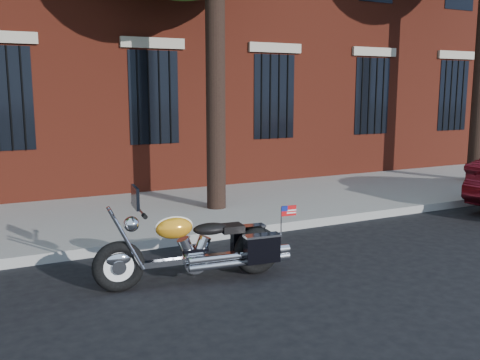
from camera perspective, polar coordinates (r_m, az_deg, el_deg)
name	(u,v)px	position (r m, az deg, el deg)	size (l,w,h in m)	color
ground	(269,262)	(7.54, 3.08, -8.73)	(120.00, 120.00, 0.00)	black
curb	(227,233)	(8.69, -1.44, -5.71)	(40.00, 0.16, 0.15)	gray
sidewalk	(185,210)	(10.37, -5.87, -3.23)	(40.00, 3.60, 0.15)	gray
motorcycle	(201,249)	(6.69, -4.22, -7.33)	(2.45, 0.85, 1.26)	black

